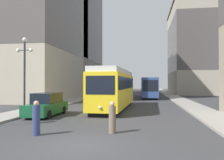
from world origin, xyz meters
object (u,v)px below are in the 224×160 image
object	(u,v)px
transit_bus	(149,87)
lamp_post_left_near	(25,64)
parked_car_left_mid	(47,105)
pedestrian_crossing_near	(36,119)
pedestrian_crossing_far	(112,118)
parked_car_left_near	(103,93)
streetcar	(114,88)

from	to	relation	value
transit_bus	lamp_post_left_near	bearing A→B (deg)	-114.29
parked_car_left_mid	pedestrian_crossing_near	bearing A→B (deg)	-69.96
parked_car_left_mid	pedestrian_crossing_far	xyz separation A→B (m)	(6.09, -5.73, -0.08)
pedestrian_crossing_near	parked_car_left_mid	bearing A→B (deg)	-46.89
parked_car_left_near	pedestrian_crossing_near	world-z (taller)	parked_car_left_near
transit_bus	parked_car_left_near	bearing A→B (deg)	174.93
parked_car_left_mid	lamp_post_left_near	bearing A→B (deg)	-179.34
parked_car_left_near	pedestrian_crossing_near	bearing A→B (deg)	-82.80
streetcar	pedestrian_crossing_far	xyz separation A→B (m)	(1.43, -11.29, -1.34)
pedestrian_crossing_far	lamp_post_left_near	size ratio (longest dim) A/B	0.27
transit_bus	pedestrian_crossing_near	bearing A→B (deg)	-102.28
parked_car_left_mid	pedestrian_crossing_near	world-z (taller)	parked_car_left_mid
pedestrian_crossing_far	transit_bus	bearing A→B (deg)	-143.91
parked_car_left_mid	streetcar	bearing A→B (deg)	50.36
streetcar	transit_bus	size ratio (longest dim) A/B	1.00
pedestrian_crossing_near	pedestrian_crossing_far	xyz separation A→B (m)	(3.65, 1.06, -0.03)
streetcar	lamp_post_left_near	xyz separation A→B (m)	(-6.56, -5.57, 2.03)
parked_car_left_near	lamp_post_left_near	size ratio (longest dim) A/B	0.76
parked_car_left_mid	transit_bus	bearing A→B (deg)	71.75
parked_car_left_near	lamp_post_left_near	distance (m)	25.16
parked_car_left_near	pedestrian_crossing_far	distance (m)	31.19
streetcar	parked_car_left_mid	xyz separation A→B (m)	(-4.66, -5.56, -1.26)
streetcar	lamp_post_left_near	bearing A→B (deg)	-137.82
pedestrian_crossing_near	pedestrian_crossing_far	world-z (taller)	pedestrian_crossing_near
transit_bus	pedestrian_crossing_far	bearing A→B (deg)	-95.82
lamp_post_left_near	pedestrian_crossing_far	bearing A→B (deg)	-35.60
streetcar	parked_car_left_near	xyz separation A→B (m)	(-4.66, 19.29, -1.26)
pedestrian_crossing_far	lamp_post_left_near	bearing A→B (deg)	-85.52
transit_bus	parked_car_left_near	distance (m)	8.28
parked_car_left_near	pedestrian_crossing_far	bearing A→B (deg)	-75.95
lamp_post_left_near	parked_car_left_near	bearing A→B (deg)	85.63
streetcar	pedestrian_crossing_near	bearing A→B (deg)	-98.40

